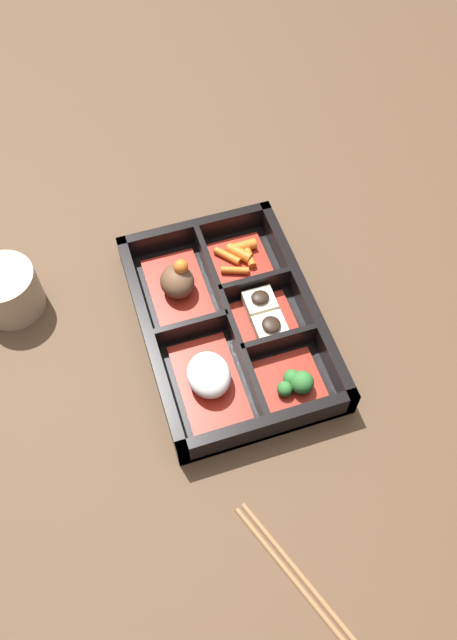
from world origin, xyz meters
name	(u,v)px	position (x,y,z in m)	size (l,w,h in m)	color
ground_plane	(228,330)	(0.00, 0.00, 0.00)	(3.00, 3.00, 0.00)	#4C3523
bento_base	(228,328)	(0.00, 0.00, 0.01)	(0.33, 0.23, 0.01)	black
bento_rim	(230,321)	(0.00, 0.00, 0.02)	(0.33, 0.23, 0.05)	black
bowl_rice	(209,377)	(-0.08, 0.05, 0.03)	(0.13, 0.08, 0.04)	maroon
bowl_stew	(178,284)	(0.08, 0.05, 0.03)	(0.13, 0.08, 0.06)	maroon
bowl_greens	(294,381)	(-0.11, -0.05, 0.02)	(0.08, 0.08, 0.04)	maroon
bowl_tofu	(265,317)	(-0.01, -0.05, 0.02)	(0.09, 0.08, 0.03)	maroon
bowl_carrots	(240,259)	(0.10, -0.05, 0.02)	(0.09, 0.08, 0.02)	maroon
tea_cup	(8,290)	(0.13, 0.27, 0.04)	(0.09, 0.09, 0.07)	gray
chopsticks	(301,581)	(-0.33, 0.02, 0.00)	(0.20, 0.09, 0.01)	brown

